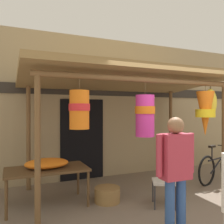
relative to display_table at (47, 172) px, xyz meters
The scene contains 9 objects.
ground_plane 2.34m from the display_table, 25.88° to the right, with size 30.00×30.00×0.00m, color #756656.
shop_facade 2.77m from the display_table, 36.18° to the left, with size 10.05×0.29×3.59m.
market_stall_canopy 2.33m from the display_table, ahead, with size 4.26×2.30×2.54m.
display_table is the anchor object (origin of this frame).
flower_heap_on_table 0.15m from the display_table, 23.05° to the left, with size 0.78×0.54×0.17m.
folding_chair 2.19m from the display_table, 24.12° to the right, with size 0.54×0.54×0.84m.
wicker_basket_by_table 1.20m from the display_table, 14.49° to the right, with size 0.48×0.48×0.27m, color olive.
parked_bicycle 4.04m from the display_table, ahead, with size 1.70×0.60×0.92m.
customer_foreground 2.34m from the display_table, 52.33° to the right, with size 0.59×0.23×1.63m.
Camera 1 is at (-2.66, -3.42, 1.72)m, focal length 38.17 mm.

